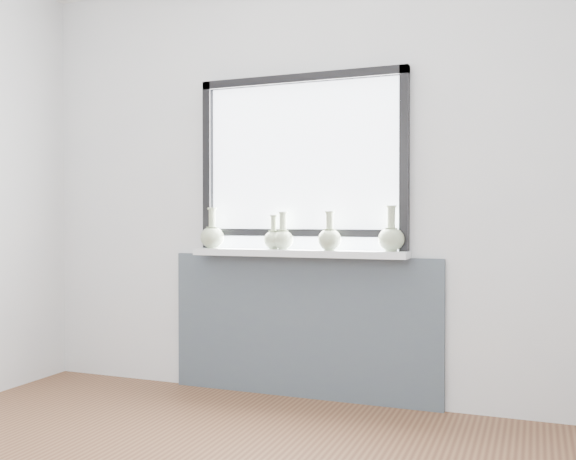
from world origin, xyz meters
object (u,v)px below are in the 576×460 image
(vase_a, at_px, (212,236))
(vase_d, at_px, (329,238))
(vase_b, at_px, (273,238))
(vase_c, at_px, (283,237))
(vase_e, at_px, (391,237))
(windowsill, at_px, (298,253))

(vase_a, height_order, vase_d, vase_a)
(vase_b, height_order, vase_c, vase_c)
(vase_d, bearing_deg, vase_e, 5.28)
(vase_a, relative_size, vase_e, 0.98)
(vase_a, height_order, vase_b, vase_a)
(vase_c, xyz_separation_m, vase_e, (0.65, 0.00, 0.01))
(vase_c, relative_size, vase_e, 0.87)
(vase_c, bearing_deg, vase_b, 174.37)
(vase_b, distance_m, vase_e, 0.72)
(vase_c, xyz_separation_m, vase_d, (0.30, -0.03, 0.00))
(vase_a, distance_m, vase_b, 0.40)
(vase_b, bearing_deg, windowsill, -2.64)
(vase_b, bearing_deg, vase_c, -5.63)
(vase_d, bearing_deg, vase_a, 179.57)
(vase_a, xyz_separation_m, vase_c, (0.47, 0.02, -0.01))
(vase_a, xyz_separation_m, vase_e, (1.12, 0.03, 0.00))
(vase_b, height_order, vase_d, vase_d)
(vase_a, height_order, vase_c, vase_a)
(windowsill, xyz_separation_m, vase_e, (0.56, 0.00, 0.10))
(vase_d, distance_m, vase_e, 0.36)
(windowsill, bearing_deg, vase_b, 177.36)
(vase_e, bearing_deg, vase_a, -178.62)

